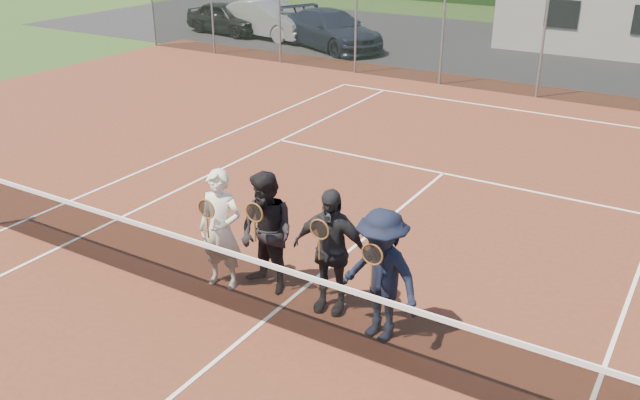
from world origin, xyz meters
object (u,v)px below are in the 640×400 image
at_px(player_a, 221,230).
at_px(player_d, 381,276).
at_px(car_a, 227,18).
at_px(car_b, 268,19).
at_px(player_c, 330,251).
at_px(player_b, 267,233).
at_px(car_c, 331,30).
at_px(tennis_net, 262,289).

relative_size(player_a, player_d, 1.00).
xyz_separation_m(car_a, car_b, (2.07, 0.15, 0.09)).
bearing_deg(player_c, car_a, 132.24).
height_order(player_a, player_b, same).
xyz_separation_m(player_a, player_c, (1.66, 0.27, -0.00)).
distance_m(player_a, player_d, 2.55).
distance_m(player_a, player_c, 1.68).
xyz_separation_m(player_b, player_d, (1.92, -0.23, -0.00)).
xyz_separation_m(car_c, tennis_net, (8.80, -16.67, -0.18)).
relative_size(player_b, player_d, 1.00).
bearing_deg(player_b, car_c, 117.68).
bearing_deg(car_b, car_a, 104.00).
height_order(car_a, player_c, player_c).
bearing_deg(player_b, player_d, -6.72).
height_order(car_b, player_a, player_a).
xyz_separation_m(tennis_net, player_a, (-1.07, 0.50, 0.38)).
bearing_deg(tennis_net, player_c, 52.87).
bearing_deg(player_b, player_a, -158.19).
relative_size(player_a, player_b, 1.00).
distance_m(tennis_net, player_a, 1.25).
bearing_deg(tennis_net, car_b, 125.25).
distance_m(car_b, tennis_net, 21.18).
relative_size(car_a, car_b, 0.85).
height_order(car_a, player_d, player_d).
bearing_deg(car_a, car_c, -86.77).
bearing_deg(car_a, player_b, -131.64).
xyz_separation_m(car_c, player_a, (7.72, -16.18, 0.20)).
distance_m(player_c, player_d, 0.92).
height_order(car_c, tennis_net, car_c).
xyz_separation_m(car_b, tennis_net, (12.23, -17.30, -0.22)).
bearing_deg(car_c, player_b, -127.94).
xyz_separation_m(tennis_net, player_d, (1.47, 0.52, 0.38)).
relative_size(player_c, player_d, 1.00).
relative_size(player_a, player_c, 1.00).
bearing_deg(car_b, car_c, -90.51).
bearing_deg(car_a, player_d, -128.34).
bearing_deg(player_d, car_b, 129.23).
height_order(car_c, player_d, player_d).
distance_m(car_a, player_c, 22.13).
xyz_separation_m(player_c, player_d, (0.89, -0.24, -0.00)).
height_order(tennis_net, player_b, player_b).
xyz_separation_m(car_c, player_d, (10.27, -16.15, 0.20)).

